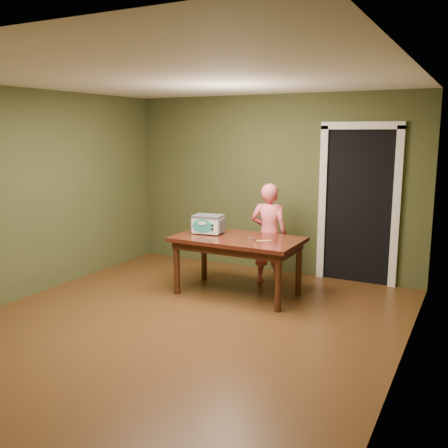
{
  "coord_description": "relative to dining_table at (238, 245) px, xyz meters",
  "views": [
    {
      "loc": [
        2.79,
        -4.35,
        2.08
      ],
      "look_at": [
        -0.0,
        1.0,
        0.95
      ],
      "focal_mm": 40.0,
      "sensor_mm": 36.0,
      "label": 1
    }
  ],
  "objects": [
    {
      "name": "doorway",
      "position": [
        1.21,
        1.57,
        0.41
      ],
      "size": [
        1.1,
        0.66,
        2.25
      ],
      "color": "black",
      "rests_on": "ground"
    },
    {
      "name": "child",
      "position": [
        0.17,
        0.61,
        0.05
      ],
      "size": [
        0.54,
        0.39,
        1.39
      ],
      "primitive_type": "imported",
      "rotation": [
        0.0,
        0.0,
        3.25
      ],
      "color": "#E96068",
      "rests_on": "floor"
    },
    {
      "name": "spatula",
      "position": [
        0.37,
        -0.03,
        0.1
      ],
      "size": [
        0.17,
        0.11,
        0.01
      ],
      "primitive_type": "cube",
      "rotation": [
        0.0,
        0.0,
        0.53
      ],
      "color": "#FEEE6E",
      "rests_on": "dining_table"
    },
    {
      "name": "dining_table",
      "position": [
        0.0,
        0.0,
        0.0
      ],
      "size": [
        1.6,
        0.91,
        0.75
      ],
      "rotation": [
        0.0,
        0.0,
        -0.0
      ],
      "color": "#3B110D",
      "rests_on": "floor"
    },
    {
      "name": "room_shell",
      "position": [
        -0.09,
        -1.21,
        1.06
      ],
      "size": [
        4.52,
        5.02,
        2.61
      ],
      "color": "#444927",
      "rests_on": "ground"
    },
    {
      "name": "baking_pan",
      "position": [
        0.2,
        -0.02,
        0.11
      ],
      "size": [
        0.1,
        0.1,
        0.02
      ],
      "color": "silver",
      "rests_on": "dining_table"
    },
    {
      "name": "floor",
      "position": [
        -0.09,
        -1.21,
        -0.65
      ],
      "size": [
        5.0,
        5.0,
        0.0
      ],
      "primitive_type": "plane",
      "color": "#502F17",
      "rests_on": "ground"
    },
    {
      "name": "toy_oven",
      "position": [
        -0.45,
        0.05,
        0.23
      ],
      "size": [
        0.43,
        0.32,
        0.25
      ],
      "rotation": [
        0.0,
        0.0,
        0.14
      ],
      "color": "#4C4F54",
      "rests_on": "dining_table"
    }
  ]
}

